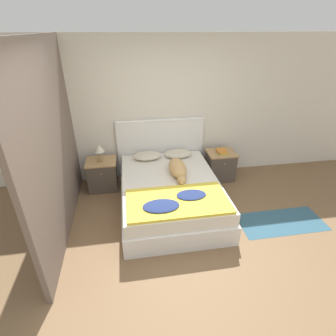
# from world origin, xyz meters

# --- Properties ---
(ground_plane) EXTENTS (16.00, 16.00, 0.00)m
(ground_plane) POSITION_xyz_m (0.00, 0.00, 0.00)
(ground_plane) COLOR brown
(wall_back) EXTENTS (9.00, 0.06, 2.55)m
(wall_back) POSITION_xyz_m (0.00, 2.13, 1.27)
(wall_back) COLOR silver
(wall_back) RESTS_ON ground_plane
(wall_side_left) EXTENTS (0.06, 3.10, 2.55)m
(wall_side_left) POSITION_xyz_m (-1.45, 1.05, 1.27)
(wall_side_left) COLOR #706056
(wall_side_left) RESTS_ON ground_plane
(bed) EXTENTS (1.54, 2.06, 0.51)m
(bed) POSITION_xyz_m (0.11, 1.00, 0.25)
(bed) COLOR white
(bed) RESTS_ON ground_plane
(headboard) EXTENTS (1.62, 0.06, 1.16)m
(headboard) POSITION_xyz_m (0.11, 2.06, 0.60)
(headboard) COLOR white
(headboard) RESTS_ON ground_plane
(nightstand_left) EXTENTS (0.52, 0.46, 0.55)m
(nightstand_left) POSITION_xyz_m (-1.00, 1.76, 0.28)
(nightstand_left) COLOR #4C4238
(nightstand_left) RESTS_ON ground_plane
(nightstand_right) EXTENTS (0.52, 0.46, 0.55)m
(nightstand_right) POSITION_xyz_m (1.21, 1.76, 0.28)
(nightstand_right) COLOR #4C4238
(nightstand_right) RESTS_ON ground_plane
(pillow_left) EXTENTS (0.51, 0.34, 0.11)m
(pillow_left) POSITION_xyz_m (-0.18, 1.81, 0.56)
(pillow_left) COLOR beige
(pillow_left) RESTS_ON bed
(pillow_right) EXTENTS (0.51, 0.34, 0.11)m
(pillow_right) POSITION_xyz_m (0.39, 1.81, 0.56)
(pillow_right) COLOR beige
(pillow_right) RESTS_ON bed
(quilt) EXTENTS (1.38, 0.76, 0.07)m
(quilt) POSITION_xyz_m (0.10, 0.39, 0.53)
(quilt) COLOR yellow
(quilt) RESTS_ON bed
(dog) EXTENTS (0.27, 0.80, 0.22)m
(dog) POSITION_xyz_m (0.26, 1.16, 0.61)
(dog) COLOR tan
(dog) RESTS_ON bed
(book_stack) EXTENTS (0.18, 0.23, 0.06)m
(book_stack) POSITION_xyz_m (1.21, 1.75, 0.58)
(book_stack) COLOR gold
(book_stack) RESTS_ON nightstand_right
(table_lamp) EXTENTS (0.18, 0.18, 0.31)m
(table_lamp) POSITION_xyz_m (-1.00, 1.75, 0.78)
(table_lamp) COLOR #9E7A4C
(table_lamp) RESTS_ON nightstand_left
(rug) EXTENTS (1.29, 0.59, 0.00)m
(rug) POSITION_xyz_m (1.71, 0.34, 0.00)
(rug) COLOR #335B70
(rug) RESTS_ON ground_plane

